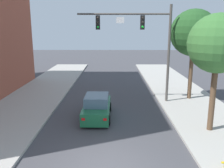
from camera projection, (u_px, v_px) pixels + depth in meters
name	position (u px, v px, depth m)	size (l,w,h in m)	color
ground_plane	(107.00, 166.00, 10.44)	(120.00, 120.00, 0.00)	#424247
traffic_signal_mast	(143.00, 35.00, 18.35)	(7.14, 0.38, 7.50)	#514C47
car_lead_green	(97.00, 107.00, 16.05)	(1.88, 4.26, 1.60)	#1E663D
street_tree_nearest	(218.00, 44.00, 12.84)	(3.22, 3.22, 6.54)	brown
street_tree_second	(194.00, 33.00, 19.08)	(3.72, 3.72, 7.27)	brown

